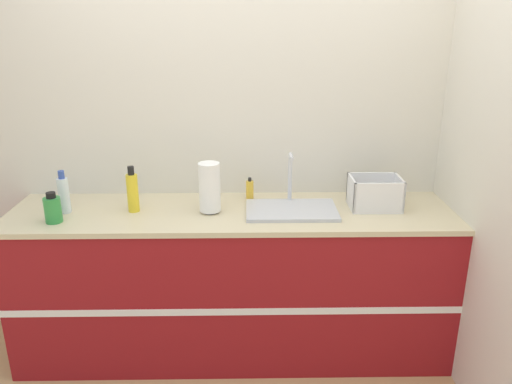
% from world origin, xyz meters
% --- Properties ---
extents(ground_plane, '(12.00, 12.00, 0.00)m').
position_xyz_m(ground_plane, '(0.00, 0.00, 0.00)').
color(ground_plane, tan).
extents(wall_back, '(4.91, 0.06, 2.60)m').
position_xyz_m(wall_back, '(0.00, 0.64, 1.30)').
color(wall_back, beige).
rests_on(wall_back, ground_plane).
extents(wall_right, '(0.06, 2.61, 2.60)m').
position_xyz_m(wall_right, '(1.28, 0.30, 1.30)').
color(wall_right, beige).
rests_on(wall_right, ground_plane).
extents(counter_cabinet, '(2.53, 0.63, 0.92)m').
position_xyz_m(counter_cabinet, '(0.00, 0.30, 0.46)').
color(counter_cabinet, maroon).
rests_on(counter_cabinet, ground_plane).
extents(sink, '(0.51, 0.32, 0.31)m').
position_xyz_m(sink, '(0.33, 0.28, 0.94)').
color(sink, silver).
rests_on(sink, counter_cabinet).
extents(paper_towel_roll, '(0.12, 0.12, 0.29)m').
position_xyz_m(paper_towel_roll, '(-0.12, 0.28, 1.06)').
color(paper_towel_roll, '#4C4C51').
rests_on(paper_towel_roll, counter_cabinet).
extents(dish_rack, '(0.29, 0.21, 0.18)m').
position_xyz_m(dish_rack, '(0.81, 0.33, 0.99)').
color(dish_rack, white).
rests_on(dish_rack, counter_cabinet).
extents(bottle_clear, '(0.06, 0.06, 0.24)m').
position_xyz_m(bottle_clear, '(-0.94, 0.29, 1.02)').
color(bottle_clear, silver).
rests_on(bottle_clear, counter_cabinet).
extents(bottle_green, '(0.09, 0.09, 0.17)m').
position_xyz_m(bottle_green, '(-0.95, 0.15, 0.99)').
color(bottle_green, '#2D8C3D').
rests_on(bottle_green, counter_cabinet).
extents(bottle_yellow, '(0.06, 0.06, 0.26)m').
position_xyz_m(bottle_yellow, '(-0.56, 0.30, 1.03)').
color(bottle_yellow, yellow).
rests_on(bottle_yellow, counter_cabinet).
extents(soap_dispenser, '(0.04, 0.04, 0.14)m').
position_xyz_m(soap_dispenser, '(0.10, 0.47, 0.98)').
color(soap_dispenser, gold).
rests_on(soap_dispenser, counter_cabinet).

